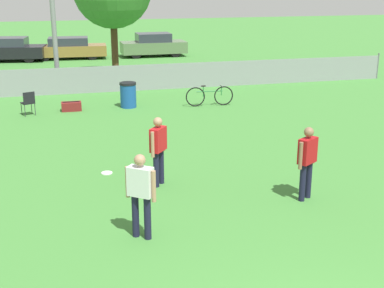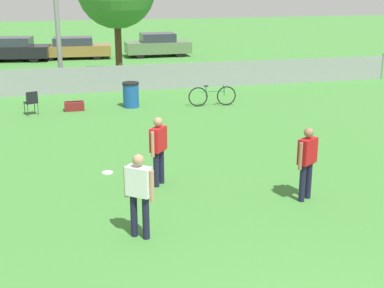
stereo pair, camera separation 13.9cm
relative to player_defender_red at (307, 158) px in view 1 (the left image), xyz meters
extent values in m
cube|color=gray|center=(-2.02, 12.61, -0.39)|extent=(23.86, 0.03, 1.10)
cylinder|color=slate|center=(9.91, 12.61, -0.34)|extent=(0.07, 0.07, 1.21)
cylinder|color=#4C331E|center=(-2.22, 15.62, 0.46)|extent=(0.32, 0.32, 2.80)
cylinder|color=#191933|center=(-0.11, -0.07, -0.53)|extent=(0.13, 0.13, 0.83)
cylinder|color=#191933|center=(0.11, 0.07, -0.53)|extent=(0.13, 0.13, 0.83)
cube|color=#B21419|center=(0.00, 0.00, 0.16)|extent=(0.50, 0.43, 0.55)
sphere|color=#8C664C|center=(0.00, 0.00, 0.57)|extent=(0.21, 0.21, 0.21)
cylinder|color=#8C664C|center=(-0.23, -0.15, 0.11)|extent=(0.08, 0.08, 0.58)
cylinder|color=#8C664C|center=(0.23, 0.15, 0.11)|extent=(0.08, 0.08, 0.58)
cylinder|color=#191933|center=(-2.98, 1.51, -0.53)|extent=(0.13, 0.13, 0.83)
cylinder|color=#191933|center=(-2.82, 1.71, -0.53)|extent=(0.13, 0.13, 0.83)
cube|color=red|center=(-2.90, 1.61, 0.16)|extent=(0.46, 0.49, 0.55)
sphere|color=tan|center=(-2.90, 1.61, 0.57)|extent=(0.21, 0.21, 0.21)
cylinder|color=tan|center=(-3.06, 1.40, 0.11)|extent=(0.08, 0.08, 0.58)
cylinder|color=tan|center=(-2.73, 1.82, 0.11)|extent=(0.08, 0.08, 0.58)
cylinder|color=#191933|center=(-3.81, -0.82, -0.53)|extent=(0.13, 0.13, 0.83)
cylinder|color=#191933|center=(-3.62, -0.98, -0.53)|extent=(0.13, 0.13, 0.83)
cube|color=silver|center=(-3.71, -0.90, 0.16)|extent=(0.49, 0.46, 0.55)
sphere|color=tan|center=(-3.71, -0.90, 0.57)|extent=(0.21, 0.21, 0.21)
cylinder|color=tan|center=(-3.92, -0.73, 0.11)|extent=(0.08, 0.08, 0.58)
cylinder|color=tan|center=(-3.50, -1.07, 0.11)|extent=(0.08, 0.08, 0.58)
cylinder|color=white|center=(-3.99, 2.68, -0.93)|extent=(0.27, 0.27, 0.03)
torus|color=white|center=(-3.99, 2.68, -0.93)|extent=(0.28, 0.28, 0.03)
cylinder|color=#333338|center=(-5.93, 9.53, -0.73)|extent=(0.02, 0.02, 0.42)
cylinder|color=#333338|center=(-6.27, 9.40, -0.73)|extent=(0.02, 0.02, 0.42)
cylinder|color=#333338|center=(-5.81, 9.19, -0.73)|extent=(0.02, 0.02, 0.42)
cylinder|color=#333338|center=(-6.14, 9.06, -0.73)|extent=(0.02, 0.02, 0.42)
cube|color=black|center=(-6.04, 9.30, -0.51)|extent=(0.52, 0.52, 0.03)
cube|color=black|center=(-5.97, 9.11, -0.29)|extent=(0.39, 0.17, 0.40)
torus|color=black|center=(-0.03, 9.11, -0.58)|extent=(0.73, 0.10, 0.73)
torus|color=black|center=(1.05, 9.04, -0.58)|extent=(0.73, 0.10, 0.73)
cylinder|color=#267238|center=(0.51, 9.07, -0.39)|extent=(1.00, 0.11, 0.04)
cylinder|color=#267238|center=(0.27, 9.09, -0.39)|extent=(0.03, 0.03, 0.38)
cylinder|color=#267238|center=(0.97, 9.04, -0.39)|extent=(0.03, 0.03, 0.34)
cube|color=black|center=(0.27, 9.09, -0.18)|extent=(0.16, 0.07, 0.04)
cylinder|color=black|center=(0.97, 9.04, -0.22)|extent=(0.06, 0.44, 0.03)
cylinder|color=#194C99|center=(-2.47, 9.61, -0.52)|extent=(0.59, 0.59, 0.85)
cylinder|color=black|center=(-2.47, 9.61, -0.05)|extent=(0.61, 0.61, 0.08)
cube|color=maroon|center=(-4.55, 9.58, -0.78)|extent=(0.70, 0.39, 0.32)
cube|color=black|center=(-4.55, 9.58, -0.61)|extent=(0.60, 0.04, 0.02)
cylinder|color=black|center=(-6.16, 23.52, -0.61)|extent=(0.69, 0.28, 0.67)
cylinder|color=black|center=(-6.39, 22.03, -0.61)|extent=(0.69, 0.28, 0.67)
cube|color=black|center=(-7.54, 22.97, -0.40)|extent=(4.36, 2.34, 0.65)
cube|color=#2D333D|center=(-7.54, 22.97, 0.17)|extent=(2.36, 1.83, 0.49)
cylinder|color=black|center=(-2.71, 23.71, -0.64)|extent=(0.62, 0.22, 0.61)
cylinder|color=black|center=(-2.80, 22.29, -0.64)|extent=(0.62, 0.22, 0.61)
cylinder|color=black|center=(-5.44, 23.89, -0.64)|extent=(0.62, 0.22, 0.61)
cylinder|color=black|center=(-5.52, 22.46, -0.64)|extent=(0.62, 0.22, 0.61)
cube|color=olive|center=(-4.12, 23.09, -0.44)|extent=(4.50, 1.92, 0.61)
cube|color=#2D333D|center=(-4.12, 23.09, 0.09)|extent=(2.37, 1.59, 0.46)
cylinder|color=black|center=(2.19, 23.65, -0.61)|extent=(0.67, 0.19, 0.67)
cylinder|color=black|center=(2.20, 22.18, -0.61)|extent=(0.67, 0.19, 0.67)
cylinder|color=black|center=(-0.25, 23.63, -0.61)|extent=(0.67, 0.19, 0.67)
cylinder|color=black|center=(-0.24, 22.16, -0.61)|extent=(0.67, 0.19, 0.67)
cube|color=#59724C|center=(0.97, 22.91, -0.39)|extent=(3.95, 1.73, 0.68)
cube|color=#2D333D|center=(0.97, 22.91, 0.21)|extent=(2.06, 1.51, 0.51)
camera|label=1|loc=(-5.06, -9.77, 3.63)|focal=50.00mm
camera|label=2|loc=(-4.93, -9.80, 3.63)|focal=50.00mm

